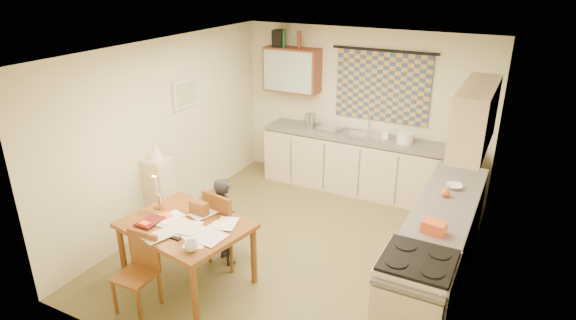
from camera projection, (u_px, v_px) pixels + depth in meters
The scene contains 44 objects.
floor at pixel (298, 248), 6.18m from camera, with size 4.00×4.50×0.02m, color brown.
ceiling at pixel (300, 49), 5.22m from camera, with size 4.00×4.50×0.02m, color white.
wall_back at pixel (362, 109), 7.56m from camera, with size 4.00×0.02×2.50m, color beige.
wall_front at pixel (174, 250), 3.84m from camera, with size 4.00×0.02×2.50m, color beige.
wall_left at pixel (167, 131), 6.56m from camera, with size 0.02×4.50×2.50m, color beige.
wall_right at pixel (478, 191), 4.84m from camera, with size 0.02×4.50×2.50m, color beige.
window_blind at pixel (382, 87), 7.25m from camera, with size 1.45×0.03×1.05m, color navy.
curtain_rod at pixel (384, 50), 7.02m from camera, with size 0.04×0.04×1.60m, color black.
wall_cabinet at pixel (292, 70), 7.69m from camera, with size 0.90×0.34×0.70m, color brown.
wall_cabinet_glass at pixel (287, 72), 7.55m from camera, with size 0.84×0.02×0.64m, color #99B2A5.
upper_cabinet_right at pixel (475, 117), 5.14m from camera, with size 0.34×1.30×0.70m, color #CAB490.
framed_print at pixel (185, 93), 6.70m from camera, with size 0.04×0.50×0.40m, color beige.
print_canvas at pixel (187, 93), 6.69m from camera, with size 0.01×0.42×0.32m, color beige.
counter_back at pixel (365, 165), 7.52m from camera, with size 3.30×0.62×0.92m.
counter_right at pixel (437, 251), 5.27m from camera, with size 0.62×2.95×0.92m.
stove at pixel (413, 305), 4.36m from camera, with size 0.65×0.65×1.00m.
sink at pixel (366, 139), 7.36m from camera, with size 0.55×0.45×0.10m, color silver.
tap at pixel (369, 125), 7.45m from camera, with size 0.03×0.03×0.28m, color silver.
dish_rack at pixel (330, 129), 7.59m from camera, with size 0.35×0.30×0.06m, color silver.
kettle at pixel (310, 121), 7.70m from camera, with size 0.18×0.18×0.24m, color silver.
mixing_bowl at pixel (405, 138), 7.06m from camera, with size 0.24×0.24×0.16m, color white.
soap_bottle at pixel (386, 133), 7.23m from camera, with size 0.09×0.09×0.18m, color white.
bowl at pixel (454, 186), 5.65m from camera, with size 0.24×0.24×0.05m, color white.
orange_bag at pixel (434, 227), 4.71m from camera, with size 0.22×0.16×0.12m, color #E35926.
fruit_orange at pixel (445, 193), 5.43m from camera, with size 0.10×0.10×0.10m, color #E35926.
speaker at pixel (279, 38), 7.62m from camera, with size 0.16×0.20×0.26m, color black.
bottle_green at pixel (283, 39), 7.58m from camera, with size 0.07×0.07×0.26m, color #195926.
bottle_brown at pixel (299, 40), 7.46m from camera, with size 0.07×0.07×0.26m, color brown.
dining_table at pixel (188, 253), 5.37m from camera, with size 1.47×1.21×0.75m.
chair_far at pixel (230, 239), 5.79m from camera, with size 0.50×0.50×0.96m.
chair_near at pixel (138, 287), 5.00m from camera, with size 0.39×0.39×0.83m.
person at pixel (225, 221), 5.69m from camera, with size 0.48×0.43×1.09m, color black.
shelf_stand at pixel (160, 195), 6.41m from camera, with size 0.32×0.30×1.03m, color #CAB490.
lampshade at pixel (156, 151), 6.17m from camera, with size 0.20×0.20×0.22m, color beige.
letter_rack at pixel (199, 208), 5.38m from camera, with size 0.22×0.10×0.16m, color #633511.
mug at pixel (191, 246), 4.71m from camera, with size 0.14×0.14×0.10m, color white.
magazine at pixel (143, 219), 5.29m from camera, with size 0.22×0.29×0.03m, color maroon.
book at pixel (158, 215), 5.39m from camera, with size 0.24×0.27×0.02m, color #E35926.
orange_box at pixel (145, 224), 5.17m from camera, with size 0.12×0.08×0.04m, color #E35926.
eyeglasses at pixel (175, 238), 4.93m from camera, with size 0.13×0.04×0.02m, color black.
candle_holder at pixel (160, 202), 5.51m from camera, with size 0.06×0.06×0.18m, color silver.
candle at pixel (156, 185), 5.45m from camera, with size 0.02×0.02×0.22m, color white.
candle_flame at pixel (153, 176), 5.39m from camera, with size 0.02×0.02×0.02m, color #FFCC66.
papers at pixel (191, 228), 5.13m from camera, with size 0.93×0.96×0.02m.
Camera 1 is at (2.32, -4.76, 3.36)m, focal length 30.00 mm.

